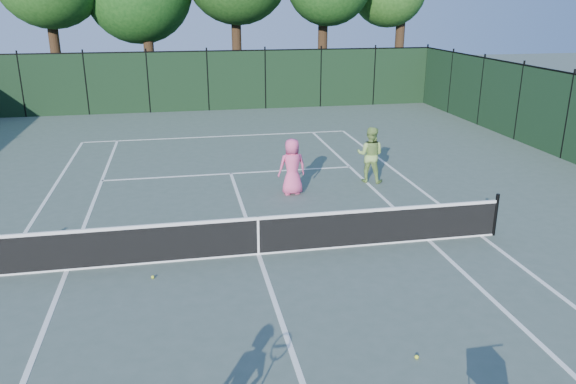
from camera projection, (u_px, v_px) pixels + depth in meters
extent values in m
plane|color=#495950|center=(259.00, 254.00, 12.67)|extent=(90.00, 90.00, 0.00)
cube|color=white|center=(481.00, 236.00, 13.67)|extent=(0.10, 23.77, 0.01)
cube|color=white|center=(67.00, 270.00, 11.92)|extent=(0.10, 23.77, 0.01)
cube|color=white|center=(429.00, 240.00, 13.42)|extent=(0.10, 23.77, 0.01)
cube|color=white|center=(218.00, 136.00, 23.71)|extent=(10.97, 0.10, 0.01)
cube|color=white|center=(231.00, 173.00, 18.61)|extent=(8.23, 0.10, 0.01)
cube|color=white|center=(259.00, 254.00, 12.67)|extent=(0.10, 12.80, 0.01)
cube|color=black|center=(258.00, 236.00, 12.52)|extent=(11.60, 0.03, 0.85)
cube|color=white|center=(258.00, 218.00, 12.39)|extent=(11.60, 0.05, 0.07)
cube|color=white|center=(258.00, 254.00, 12.66)|extent=(11.60, 0.05, 0.04)
cube|color=white|center=(258.00, 236.00, 12.52)|extent=(0.05, 0.04, 0.91)
cylinder|color=black|center=(496.00, 215.00, 13.56)|extent=(0.09, 0.09, 1.06)
cube|color=black|center=(208.00, 81.00, 28.90)|extent=(24.00, 0.05, 3.00)
cylinder|color=black|center=(57.00, 59.00, 30.87)|extent=(0.56, 0.56, 4.80)
cylinder|color=black|center=(150.00, 62.00, 31.68)|extent=(0.56, 0.56, 4.30)
cylinder|color=black|center=(237.00, 54.00, 32.94)|extent=(0.56, 0.56, 5.00)
cylinder|color=black|center=(322.00, 57.00, 33.27)|extent=(0.56, 0.56, 4.60)
cylinder|color=black|center=(399.00, 56.00, 34.68)|extent=(0.56, 0.56, 4.40)
imported|color=#EC538C|center=(292.00, 167.00, 16.40)|extent=(0.87, 0.62, 1.67)
imported|color=#8FB75B|center=(370.00, 155.00, 17.52)|extent=(1.07, 0.99, 1.76)
sphere|color=#D3E22E|center=(417.00, 357.00, 8.96)|extent=(0.07, 0.07, 0.07)
sphere|color=#D0E42E|center=(153.00, 277.00, 11.56)|extent=(0.07, 0.07, 0.07)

